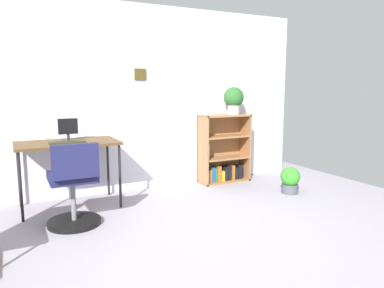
{
  "coord_description": "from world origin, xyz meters",
  "views": [
    {
      "loc": [
        -1.39,
        -2.52,
        1.37
      ],
      "look_at": [
        0.46,
        1.16,
        0.72
      ],
      "focal_mm": 34.28,
      "sensor_mm": 36.0,
      "label": 1
    }
  ],
  "objects": [
    {
      "name": "potted_plant_on_shelf",
      "position": [
        1.5,
        1.9,
        1.2
      ],
      "size": [
        0.29,
        0.29,
        0.39
      ],
      "color": "#B7B2A8",
      "rests_on": "bookshelf_low"
    },
    {
      "name": "ground_plane",
      "position": [
        0.0,
        0.0,
        0.0
      ],
      "size": [
        6.24,
        6.24,
        0.0
      ],
      "primitive_type": "plane",
      "color": "#968E9B"
    },
    {
      "name": "desk",
      "position": [
        -0.81,
        1.74,
        0.7
      ],
      "size": [
        1.11,
        0.63,
        0.76
      ],
      "color": "#533A1E",
      "rests_on": "ground_plane"
    },
    {
      "name": "monitor",
      "position": [
        -0.79,
        1.82,
        0.88
      ],
      "size": [
        0.22,
        0.15,
        0.26
      ],
      "color": "#262628",
      "rests_on": "desk"
    },
    {
      "name": "wall_back",
      "position": [
        0.0,
        2.15,
        1.21
      ],
      "size": [
        5.2,
        0.12,
        2.42
      ],
      "color": "silver",
      "rests_on": "ground_plane"
    },
    {
      "name": "bookshelf_low",
      "position": [
        1.36,
        1.96,
        0.42
      ],
      "size": [
        0.73,
        0.3,
        0.98
      ],
      "color": "#94653E",
      "rests_on": "ground_plane"
    },
    {
      "name": "office_chair",
      "position": [
        -0.86,
        1.09,
        0.37
      ],
      "size": [
        0.52,
        0.55,
        0.85
      ],
      "color": "black",
      "rests_on": "ground_plane"
    },
    {
      "name": "potted_plant_floor",
      "position": [
        1.82,
        1.03,
        0.18
      ],
      "size": [
        0.25,
        0.25,
        0.35
      ],
      "color": "#474C51",
      "rests_on": "ground_plane"
    },
    {
      "name": "keyboard",
      "position": [
        -0.82,
        1.65,
        0.77
      ],
      "size": [
        0.38,
        0.14,
        0.02
      ],
      "primitive_type": "cube",
      "color": "#2B2E1B",
      "rests_on": "desk"
    }
  ]
}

